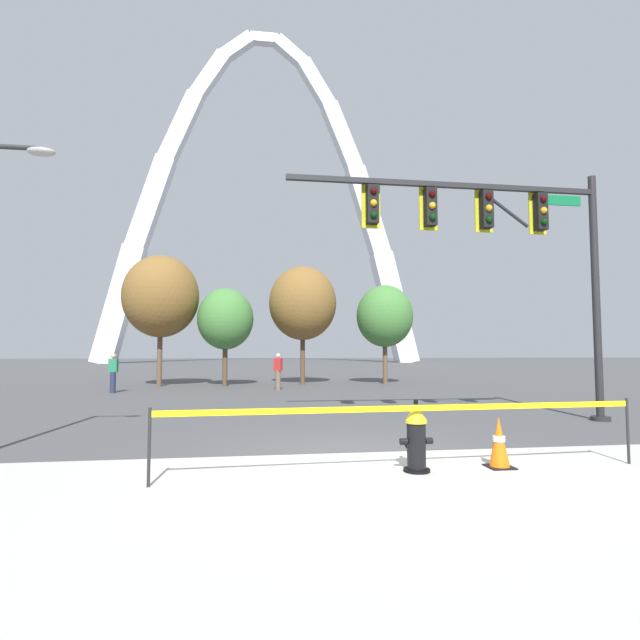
{
  "coord_description": "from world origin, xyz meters",
  "views": [
    {
      "loc": [
        -1.63,
        -7.82,
        1.65
      ],
      "look_at": [
        0.19,
        5.0,
        2.5
      ],
      "focal_mm": 27.37,
      "sensor_mm": 36.0,
      "label": 1
    }
  ],
  "objects_px": {
    "fire_hydrant": "(416,438)",
    "traffic_signal_gantry": "(503,237)",
    "traffic_cone_by_hydrant": "(499,443)",
    "pedestrian_standing_center": "(113,373)",
    "pedestrian_walking_left": "(278,371)",
    "monument_arch": "(263,216)"
  },
  "relations": [
    {
      "from": "fire_hydrant",
      "to": "traffic_signal_gantry",
      "type": "relative_size",
      "value": 0.13
    },
    {
      "from": "fire_hydrant",
      "to": "pedestrian_walking_left",
      "type": "height_order",
      "value": "pedestrian_walking_left"
    },
    {
      "from": "traffic_cone_by_hydrant",
      "to": "pedestrian_walking_left",
      "type": "relative_size",
      "value": 0.46
    },
    {
      "from": "monument_arch",
      "to": "pedestrian_standing_center",
      "type": "bearing_deg",
      "value": -97.62
    },
    {
      "from": "traffic_signal_gantry",
      "to": "pedestrian_standing_center",
      "type": "xyz_separation_m",
      "value": [
        -11.47,
        9.98,
        -3.59
      ]
    },
    {
      "from": "fire_hydrant",
      "to": "traffic_cone_by_hydrant",
      "type": "xyz_separation_m",
      "value": [
        1.25,
        0.05,
        -0.11
      ]
    },
    {
      "from": "fire_hydrant",
      "to": "traffic_cone_by_hydrant",
      "type": "bearing_deg",
      "value": 2.33
    },
    {
      "from": "fire_hydrant",
      "to": "monument_arch",
      "type": "height_order",
      "value": "monument_arch"
    },
    {
      "from": "pedestrian_walking_left",
      "to": "pedestrian_standing_center",
      "type": "bearing_deg",
      "value": -175.1
    },
    {
      "from": "traffic_cone_by_hydrant",
      "to": "traffic_signal_gantry",
      "type": "bearing_deg",
      "value": 59.5
    },
    {
      "from": "fire_hydrant",
      "to": "traffic_signal_gantry",
      "type": "height_order",
      "value": "traffic_signal_gantry"
    },
    {
      "from": "monument_arch",
      "to": "pedestrian_standing_center",
      "type": "height_order",
      "value": "monument_arch"
    },
    {
      "from": "fire_hydrant",
      "to": "traffic_signal_gantry",
      "type": "bearing_deg",
      "value": 48.72
    },
    {
      "from": "pedestrian_standing_center",
      "to": "traffic_signal_gantry",
      "type": "bearing_deg",
      "value": -41.01
    },
    {
      "from": "traffic_cone_by_hydrant",
      "to": "fire_hydrant",
      "type": "bearing_deg",
      "value": -177.67
    },
    {
      "from": "monument_arch",
      "to": "pedestrian_standing_center",
      "type": "xyz_separation_m",
      "value": [
        -7.13,
        -53.26,
        -21.67
      ]
    },
    {
      "from": "fire_hydrant",
      "to": "pedestrian_walking_left",
      "type": "distance_m",
      "value": 14.8
    },
    {
      "from": "fire_hydrant",
      "to": "traffic_signal_gantry",
      "type": "xyz_separation_m",
      "value": [
        3.7,
        4.21,
        3.94
      ]
    },
    {
      "from": "traffic_cone_by_hydrant",
      "to": "traffic_signal_gantry",
      "type": "distance_m",
      "value": 6.3
    },
    {
      "from": "monument_arch",
      "to": "pedestrian_walking_left",
      "type": "height_order",
      "value": "monument_arch"
    },
    {
      "from": "traffic_signal_gantry",
      "to": "monument_arch",
      "type": "relative_size",
      "value": 0.15
    },
    {
      "from": "fire_hydrant",
      "to": "pedestrian_walking_left",
      "type": "relative_size",
      "value": 0.62
    }
  ]
}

